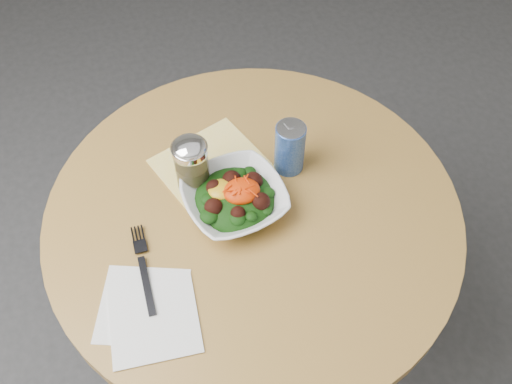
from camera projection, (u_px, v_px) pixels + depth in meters
ground at (254, 342)px, 1.83m from camera, size 6.00×6.00×0.00m
table at (254, 255)px, 1.39m from camera, size 0.90×0.90×0.75m
cloth_napkin at (212, 166)px, 1.30m from camera, size 0.28×0.27×0.00m
paper_napkins at (148, 313)px, 1.08m from camera, size 0.21×0.23×0.00m
salad_bowl at (235, 198)px, 1.21m from camera, size 0.25×0.25×0.08m
fork at (143, 266)px, 1.14m from camera, size 0.03×0.21×0.00m
spice_shaker at (192, 165)px, 1.21m from camera, size 0.08×0.08×0.14m
beverage_can at (290, 148)px, 1.25m from camera, size 0.07×0.07×0.13m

